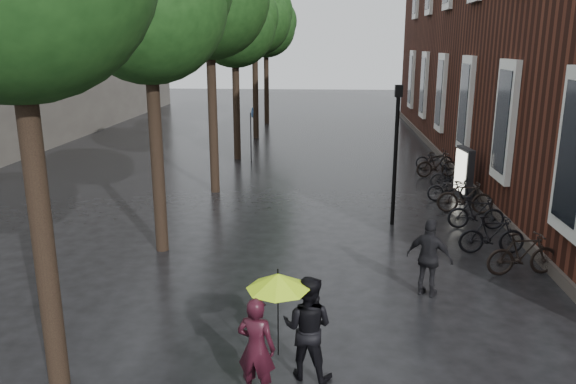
# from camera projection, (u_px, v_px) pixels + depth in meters

# --- Properties ---
(brick_building) EXTENTS (10.20, 33.20, 12.00)m
(brick_building) POSITION_uv_depth(u_px,v_px,m) (570.00, 25.00, 24.16)
(brick_building) COLOR #38160F
(brick_building) RESTS_ON ground
(street_trees) EXTENTS (4.33, 34.03, 8.91)m
(street_trees) POSITION_uv_depth(u_px,v_px,m) (223.00, 14.00, 21.68)
(street_trees) COLOR black
(street_trees) RESTS_ON ground
(person_burgundy) EXTENTS (0.67, 0.52, 1.65)m
(person_burgundy) POSITION_uv_depth(u_px,v_px,m) (256.00, 348.00, 8.42)
(person_burgundy) COLOR black
(person_burgundy) RESTS_ON ground
(person_black) EXTENTS (0.98, 0.85, 1.74)m
(person_black) POSITION_uv_depth(u_px,v_px,m) (308.00, 327.00, 8.94)
(person_black) COLOR black
(person_black) RESTS_ON ground
(lime_umbrella) EXTENTS (0.99, 0.99, 1.46)m
(lime_umbrella) POSITION_uv_depth(u_px,v_px,m) (278.00, 281.00, 8.52)
(lime_umbrella) COLOR black
(lime_umbrella) RESTS_ON ground
(pedestrian_walking) EXTENTS (1.08, 0.85, 1.71)m
(pedestrian_walking) POSITION_uv_depth(u_px,v_px,m) (429.00, 258.00, 11.87)
(pedestrian_walking) COLOR black
(pedestrian_walking) RESTS_ON ground
(parked_bicycles) EXTENTS (2.08, 12.25, 1.04)m
(parked_bicycles) POSITION_uv_depth(u_px,v_px,m) (462.00, 193.00, 18.42)
(parked_bicycles) COLOR black
(parked_bicycles) RESTS_ON ground
(ad_lightbox) EXTENTS (0.27, 1.16, 1.75)m
(ad_lightbox) POSITION_uv_depth(u_px,v_px,m) (464.00, 172.00, 19.59)
(ad_lightbox) COLOR black
(ad_lightbox) RESTS_ON ground
(lamp_post) EXTENTS (0.21, 0.21, 4.12)m
(lamp_post) POSITION_uv_depth(u_px,v_px,m) (396.00, 142.00, 16.16)
(lamp_post) COLOR black
(lamp_post) RESTS_ON ground
(cycle_sign) EXTENTS (0.13, 0.44, 2.44)m
(cycle_sign) POSITION_uv_depth(u_px,v_px,m) (252.00, 126.00, 25.40)
(cycle_sign) COLOR #262628
(cycle_sign) RESTS_ON ground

